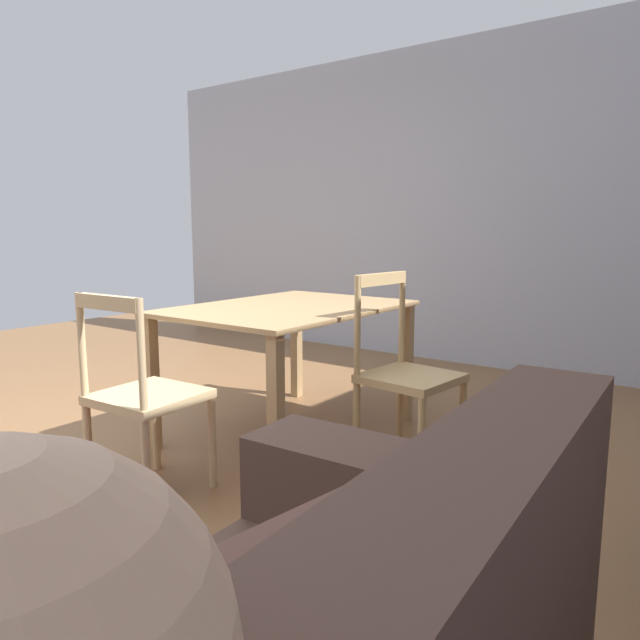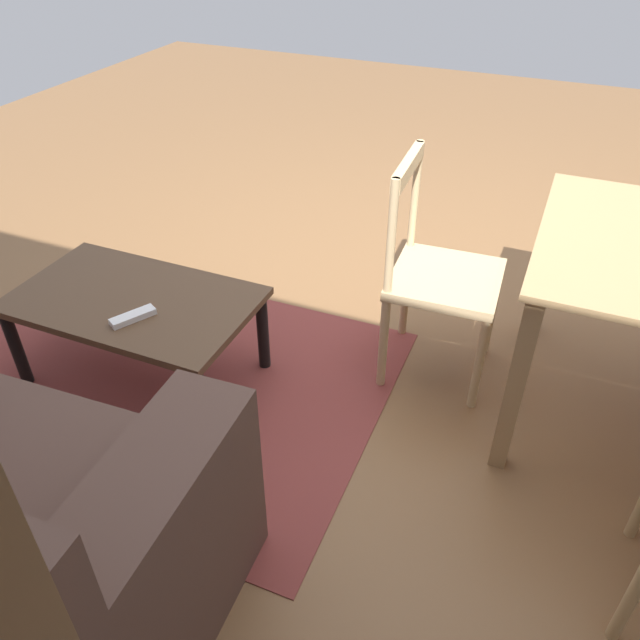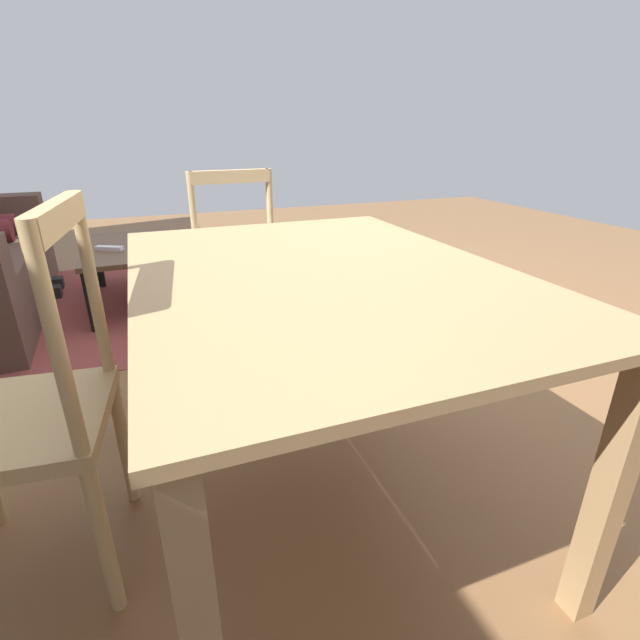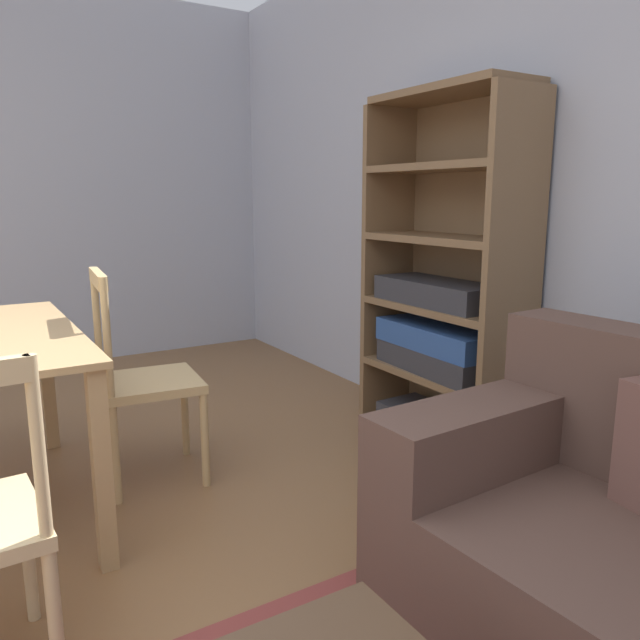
{
  "view_description": "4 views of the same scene",
  "coord_description": "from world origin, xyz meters",
  "px_view_note": "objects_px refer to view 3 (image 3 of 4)",
  "views": [
    {
      "loc": [
        1.47,
        2.57,
        1.19
      ],
      "look_at": [
        -0.02,
        1.48,
        0.9
      ],
      "focal_mm": 33.06,
      "sensor_mm": 36.0,
      "label": 1
    },
    {
      "loc": [
        -0.48,
        2.57,
        1.76
      ],
      "look_at": [
        -0.02,
        1.48,
        0.9
      ],
      "focal_mm": 34.96,
      "sensor_mm": 36.0,
      "label": 2
    },
    {
      "loc": [
        -2.22,
        0.9,
        1.11
      ],
      "look_at": [
        -1.1,
        0.46,
        0.6
      ],
      "focal_mm": 25.96,
      "sensor_mm": 36.0,
      "label": 3
    },
    {
      "loc": [
        1.56,
        0.52,
        1.27
      ],
      "look_at": [
        -0.02,
        1.48,
        0.9
      ],
      "focal_mm": 34.44,
      "sensor_mm": 36.0,
      "label": 4
    }
  ],
  "objects_px": {
    "dining_chair_near_wall": "(27,417)",
    "dining_chair_facing_couch": "(245,273)",
    "dining_table": "(320,304)",
    "tv_remote": "(109,248)",
    "coffee_table": "(131,253)"
  },
  "relations": [
    {
      "from": "dining_chair_near_wall",
      "to": "dining_chair_facing_couch",
      "type": "relative_size",
      "value": 1.05
    },
    {
      "from": "dining_chair_near_wall",
      "to": "dining_chair_facing_couch",
      "type": "distance_m",
      "value": 1.26
    },
    {
      "from": "dining_table",
      "to": "dining_chair_facing_couch",
      "type": "bearing_deg",
      "value": 0.09
    },
    {
      "from": "dining_table",
      "to": "dining_chair_near_wall",
      "type": "height_order",
      "value": "dining_chair_near_wall"
    },
    {
      "from": "tv_remote",
      "to": "dining_chair_facing_couch",
      "type": "relative_size",
      "value": 0.19
    },
    {
      "from": "coffee_table",
      "to": "dining_chair_facing_couch",
      "type": "distance_m",
      "value": 1.21
    },
    {
      "from": "coffee_table",
      "to": "dining_table",
      "type": "xyz_separation_m",
      "value": [
        -2.09,
        -0.53,
        0.31
      ]
    },
    {
      "from": "dining_chair_near_wall",
      "to": "coffee_table",
      "type": "bearing_deg",
      "value": -6.23
    },
    {
      "from": "tv_remote",
      "to": "dining_table",
      "type": "height_order",
      "value": "dining_table"
    },
    {
      "from": "dining_table",
      "to": "coffee_table",
      "type": "bearing_deg",
      "value": 14.16
    },
    {
      "from": "tv_remote",
      "to": "dining_chair_facing_couch",
      "type": "distance_m",
      "value": 1.19
    },
    {
      "from": "dining_chair_near_wall",
      "to": "dining_table",
      "type": "bearing_deg",
      "value": -89.75
    },
    {
      "from": "dining_chair_facing_couch",
      "to": "dining_table",
      "type": "bearing_deg",
      "value": -179.91
    },
    {
      "from": "tv_remote",
      "to": "dining_chair_facing_couch",
      "type": "height_order",
      "value": "dining_chair_facing_couch"
    },
    {
      "from": "coffee_table",
      "to": "dining_chair_near_wall",
      "type": "xyz_separation_m",
      "value": [
        -2.09,
        0.23,
        0.12
      ]
    }
  ]
}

